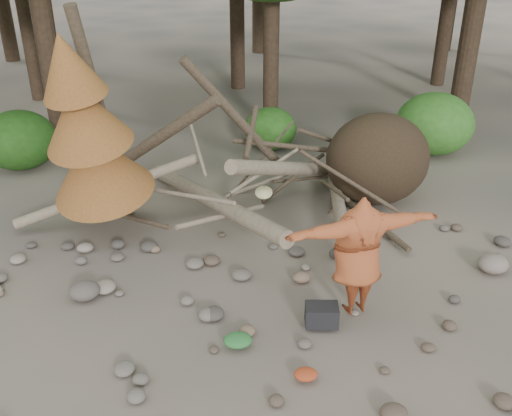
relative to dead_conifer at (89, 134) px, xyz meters
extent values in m
plane|color=#514C44|center=(3.12, -3.37, -2.11)|extent=(120.00, 120.00, 0.00)
ellipsoid|color=#332619|center=(5.72, 0.93, -1.12)|extent=(2.20, 1.87, 1.98)
cylinder|color=gray|center=(2.12, 0.33, -1.56)|extent=(2.61, 5.11, 1.08)
cylinder|color=gray|center=(3.92, 0.83, -1.21)|extent=(3.18, 3.71, 1.90)
cylinder|color=brown|center=(0.92, 1.23, -0.71)|extent=(3.08, 1.91, 2.49)
cylinder|color=gray|center=(4.72, 0.13, -1.76)|extent=(1.13, 4.98, 0.43)
cylinder|color=brown|center=(2.82, 1.43, -0.31)|extent=(2.39, 1.03, 2.89)
cylinder|color=gray|center=(0.12, 0.63, -1.41)|extent=(3.71, 0.86, 1.20)
cylinder|color=#4C3F30|center=(0.62, 0.13, -1.81)|extent=(1.52, 1.70, 0.49)
cylinder|color=gray|center=(3.32, 1.03, -1.31)|extent=(1.57, 0.85, 0.69)
cylinder|color=#4C3F30|center=(4.92, 1.53, -0.91)|extent=(1.92, 1.25, 1.10)
cylinder|color=gray|center=(1.92, 0.83, -0.61)|extent=(0.37, 1.42, 0.85)
cylinder|color=#4C3F30|center=(5.32, -0.17, -1.96)|extent=(0.79, 2.54, 0.12)
cylinder|color=gray|center=(2.32, -0.27, -1.66)|extent=(1.78, 1.11, 0.29)
cylinder|color=#4C3F30|center=(0.22, 0.43, 0.09)|extent=(0.67, 1.13, 4.35)
cone|color=brown|center=(0.06, 0.12, -0.61)|extent=(2.06, 2.13, 1.86)
cone|color=brown|center=(-0.05, -0.09, 0.39)|extent=(1.71, 1.78, 1.65)
cone|color=brown|center=(-0.14, -0.28, 1.29)|extent=(1.23, 1.30, 1.41)
cylinder|color=#38281C|center=(4.12, 5.83, 1.46)|extent=(0.44, 0.44, 7.14)
ellipsoid|color=#225015|center=(-2.38, 3.83, -1.39)|extent=(1.80, 1.80, 1.44)
ellipsoid|color=#2D651D|center=(3.92, 4.43, -1.55)|extent=(1.40, 1.40, 1.12)
ellipsoid|color=#387825|center=(8.12, 3.63, -1.31)|extent=(2.00, 2.00, 1.60)
imported|color=#A34924|center=(4.19, -2.92, -1.06)|extent=(2.47, 1.06, 1.95)
cylinder|color=tan|center=(2.78, -2.90, 0.04)|extent=(0.29, 0.27, 0.13)
cube|color=black|center=(3.62, -3.21, -1.95)|extent=(0.53, 0.39, 0.33)
ellipsoid|color=#2A6A30|center=(2.33, -3.52, -2.03)|extent=(0.42, 0.35, 0.16)
ellipsoid|color=#9E3A1B|center=(3.17, -4.29, -2.05)|extent=(0.32, 0.26, 0.12)
ellipsoid|color=gray|center=(6.93, -2.06, -1.95)|extent=(0.53, 0.48, 0.32)
ellipsoid|color=#575049|center=(-0.03, -2.04, -1.96)|extent=(0.50, 0.45, 0.30)
camera|label=1|loc=(1.84, -9.95, 3.38)|focal=40.00mm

